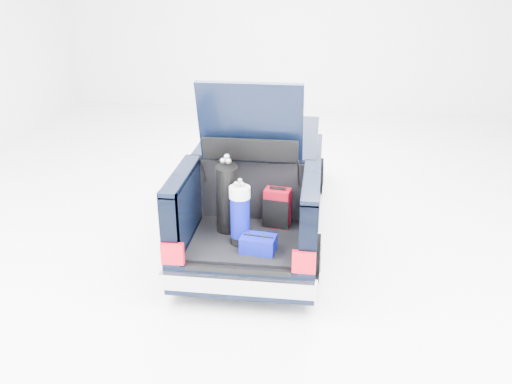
# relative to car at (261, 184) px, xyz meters

# --- Properties ---
(ground) EXTENTS (14.00, 14.00, 0.00)m
(ground) POSITION_rel_car_xyz_m (0.00, -0.11, -0.67)
(ground) COLOR white
(ground) RESTS_ON ground
(car) EXTENTS (1.87, 4.65, 2.47)m
(car) POSITION_rel_car_xyz_m (0.00, 0.00, 0.00)
(car) COLOR black
(car) RESTS_ON ground
(red_suitcase) EXTENTS (0.35, 0.26, 0.54)m
(red_suitcase) POSITION_rel_car_xyz_m (0.35, -1.19, 0.18)
(red_suitcase) COLOR maroon
(red_suitcase) RESTS_ON car
(black_golf_bag) EXTENTS (0.35, 0.42, 1.01)m
(black_golf_bag) POSITION_rel_car_xyz_m (-0.26, -1.43, 0.38)
(black_golf_bag) COLOR black
(black_golf_bag) RESTS_ON car
(blue_golf_bag) EXTENTS (0.27, 0.27, 0.83)m
(blue_golf_bag) POSITION_rel_car_xyz_m (-0.05, -1.70, 0.30)
(blue_golf_bag) COLOR black
(blue_golf_bag) RESTS_ON car
(blue_duffel) EXTENTS (0.43, 0.31, 0.21)m
(blue_duffel) POSITION_rel_car_xyz_m (0.19, -1.87, 0.02)
(blue_duffel) COLOR #050A83
(blue_duffel) RESTS_ON car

